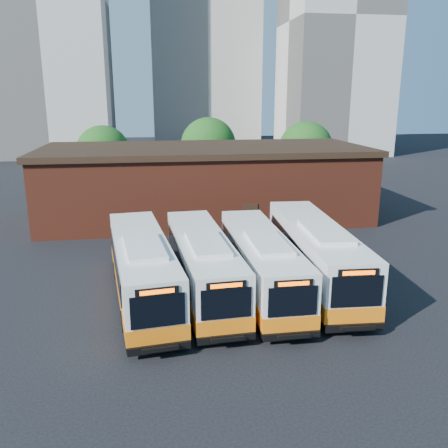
{
  "coord_description": "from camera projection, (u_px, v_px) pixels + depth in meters",
  "views": [
    {
      "loc": [
        -4.56,
        -22.23,
        10.68
      ],
      "look_at": [
        -0.36,
        5.81,
        3.04
      ],
      "focal_mm": 38.0,
      "sensor_mm": 36.0,
      "label": 1
    }
  ],
  "objects": [
    {
      "name": "transit_worker",
      "position": [
        317.0,
        312.0,
        22.09
      ],
      "size": [
        0.61,
        0.8,
        1.97
      ],
      "primitive_type": "imported",
      "rotation": [
        0.0,
        0.0,
        1.35
      ],
      "color": "#131D39",
      "rests_on": "ground"
    },
    {
      "name": "tower_center",
      "position": [
        202.0,
        0.0,
        99.88
      ],
      "size": [
        22.0,
        20.0,
        61.2
      ],
      "color": "#B5AFA5",
      "rests_on": "ground"
    },
    {
      "name": "tree_mid",
      "position": [
        208.0,
        145.0,
        56.09
      ],
      "size": [
        6.56,
        6.56,
        8.36
      ],
      "color": "#382314",
      "rests_on": "ground"
    },
    {
      "name": "bus_midwest",
      "position": [
        203.0,
        266.0,
        26.22
      ],
      "size": [
        3.41,
        12.94,
        3.49
      ],
      "rotation": [
        0.0,
        0.0,
        0.06
      ],
      "color": "white",
      "rests_on": "ground"
    },
    {
      "name": "bus_east",
      "position": [
        315.0,
        256.0,
        27.63
      ],
      "size": [
        3.49,
        13.81,
        3.73
      ],
      "rotation": [
        0.0,
        0.0,
        -0.05
      ],
      "color": "white",
      "rests_on": "ground"
    },
    {
      "name": "depot_building",
      "position": [
        205.0,
        181.0,
        42.9
      ],
      "size": [
        28.6,
        12.6,
        6.4
      ],
      "color": "maroon",
      "rests_on": "ground"
    },
    {
      "name": "ground",
      "position": [
        247.0,
        309.0,
        24.66
      ],
      "size": [
        220.0,
        220.0,
        0.0
      ],
      "primitive_type": "plane",
      "color": "black"
    },
    {
      "name": "bus_west",
      "position": [
        142.0,
        271.0,
        25.45
      ],
      "size": [
        4.23,
        13.31,
        3.57
      ],
      "rotation": [
        0.0,
        0.0,
        0.12
      ],
      "color": "white",
      "rests_on": "ground"
    },
    {
      "name": "bus_mideast",
      "position": [
        261.0,
        265.0,
        26.48
      ],
      "size": [
        2.72,
        12.75,
        3.46
      ],
      "rotation": [
        0.0,
        0.0,
        0.0
      ],
      "color": "white",
      "rests_on": "ground"
    },
    {
      "name": "tree_west",
      "position": [
        103.0,
        153.0,
        52.57
      ],
      "size": [
        6.0,
        6.0,
        7.65
      ],
      "color": "#382314",
      "rests_on": "ground"
    },
    {
      "name": "tower_right",
      "position": [
        336.0,
        20.0,
        87.54
      ],
      "size": [
        18.0,
        18.0,
        49.2
      ],
      "color": "beige",
      "rests_on": "ground"
    },
    {
      "name": "tree_east",
      "position": [
        306.0,
        149.0,
        54.86
      ],
      "size": [
        6.24,
        6.24,
        7.96
      ],
      "color": "#382314",
      "rests_on": "ground"
    }
  ]
}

